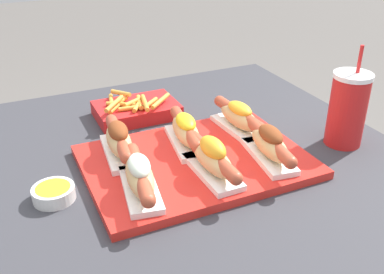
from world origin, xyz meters
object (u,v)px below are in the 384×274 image
at_px(hot_dog_1, 213,158).
at_px(sauce_bowl, 54,193).
at_px(hot_dog_0, 140,176).
at_px(hot_dog_2, 270,144).
at_px(hot_dog_5, 239,117).
at_px(fries_basket, 136,109).
at_px(drink_cup, 348,109).
at_px(hot_dog_3, 119,140).
at_px(serving_tray, 196,162).
at_px(hot_dog_4, 186,131).

xyz_separation_m(hot_dog_1, sauce_bowl, (-0.29, 0.07, -0.04)).
xyz_separation_m(hot_dog_0, hot_dog_2, (0.28, 0.00, 0.00)).
xyz_separation_m(hot_dog_5, fries_basket, (-0.18, 0.21, -0.03)).
bearing_deg(hot_dog_5, hot_dog_0, -153.82).
bearing_deg(hot_dog_5, sauce_bowl, -170.38).
distance_m(hot_dog_2, drink_cup, 0.21).
relative_size(hot_dog_3, fries_basket, 0.98).
relative_size(serving_tray, hot_dog_3, 2.25).
relative_size(serving_tray, hot_dog_2, 2.26).
xyz_separation_m(hot_dog_2, fries_basket, (-0.17, 0.35, -0.03)).
relative_size(hot_dog_0, drink_cup, 0.88).
bearing_deg(hot_dog_0, drink_cup, 2.10).
distance_m(hot_dog_0, drink_cup, 0.49).
distance_m(hot_dog_4, drink_cup, 0.36).
xyz_separation_m(serving_tray, drink_cup, (0.35, -0.05, 0.08)).
relative_size(serving_tray, fries_basket, 2.22).
distance_m(hot_dog_0, fries_basket, 0.37).
bearing_deg(hot_dog_3, fries_basket, 63.17).
bearing_deg(hot_dog_2, fries_basket, 116.58).
bearing_deg(hot_dog_1, hot_dog_5, 45.16).
bearing_deg(hot_dog_2, serving_tray, 154.51).
height_order(hot_dog_4, fries_basket, hot_dog_4).
distance_m(hot_dog_2, hot_dog_5, 0.14).
distance_m(serving_tray, hot_dog_5, 0.17).
bearing_deg(fries_basket, hot_dog_4, -79.17).
relative_size(hot_dog_3, drink_cup, 0.89).
relative_size(hot_dog_0, sauce_bowl, 2.55).
bearing_deg(fries_basket, serving_tray, -82.43).
relative_size(hot_dog_2, hot_dog_5, 0.99).
distance_m(serving_tray, hot_dog_2, 0.16).
height_order(hot_dog_0, hot_dog_5, hot_dog_0).
bearing_deg(hot_dog_3, drink_cup, -14.89).
bearing_deg(hot_dog_0, hot_dog_3, 88.20).
bearing_deg(hot_dog_5, hot_dog_2, -93.65).
height_order(hot_dog_1, hot_dog_3, hot_dog_1).
bearing_deg(hot_dog_5, hot_dog_4, -175.25).
bearing_deg(hot_dog_1, hot_dog_3, 134.01).
bearing_deg(hot_dog_2, hot_dog_5, 86.35).
bearing_deg(hot_dog_3, hot_dog_4, -6.59).
bearing_deg(hot_dog_3, hot_dog_0, -91.80).
distance_m(hot_dog_1, hot_dog_4, 0.13).
xyz_separation_m(hot_dog_1, drink_cup, (0.34, 0.02, 0.03)).
distance_m(sauce_bowl, drink_cup, 0.65).
relative_size(serving_tray, drink_cup, 1.99).
bearing_deg(hot_dog_0, hot_dog_4, 41.23).
distance_m(serving_tray, hot_dog_3, 0.17).
relative_size(hot_dog_5, drink_cup, 0.89).
bearing_deg(serving_tray, hot_dog_1, -87.57).
xyz_separation_m(serving_tray, hot_dog_0, (-0.15, -0.07, 0.04)).
height_order(hot_dog_2, hot_dog_5, hot_dog_2).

